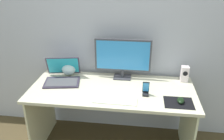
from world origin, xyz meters
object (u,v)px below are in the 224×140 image
Objects in this scene: speaker_right at (185,74)px; mouse at (181,100)px; fishbowl at (69,68)px; phone_in_dock at (146,90)px; keyboard_external at (115,100)px; laptop at (62,77)px; monitor at (123,57)px.

speaker_right is 1.61× the size of mouse.
phone_in_dock is (0.82, -0.34, -0.03)m from fishbowl.
speaker_right is 0.42× the size of keyboard_external.
laptop is at bearing 171.91° from mouse.
keyboard_external is (0.55, -0.48, -0.07)m from fishbowl.
keyboard_external is (0.58, -0.32, -0.04)m from laptop.
monitor is 1.49× the size of keyboard_external.
keyboard_external is (-0.66, -0.47, -0.08)m from speaker_right.
speaker_right is 1.24m from laptop.
mouse is (1.14, -0.28, -0.03)m from laptop.
monitor is 1.45× the size of laptop.
laptop is at bearing 167.63° from phone_in_dock.
monitor is 0.52m from keyboard_external.
phone_in_dock is at bearing 28.15° from keyboard_external.
laptop reaches higher than keyboard_external.
keyboard_external is (-0.03, -0.47, -0.23)m from monitor.
laptop is 1.03× the size of keyboard_external.
mouse is at bearing -38.01° from monitor.
fishbowl reaches higher than keyboard_external.
mouse is at bearing 5.67° from keyboard_external.
fishbowl is at bearing 157.41° from phone_in_dock.
monitor is 0.60m from fishbowl.
laptop is at bearing 151.94° from keyboard_external.
laptop is (-1.23, -0.15, -0.03)m from speaker_right.
phone_in_dock is at bearing 168.70° from mouse.
laptop is at bearing -166.20° from monitor.
speaker_right is 1.17× the size of phone_in_dock.
laptop reaches higher than mouse.
speaker_right is at bearing 83.57° from mouse.
phone_in_dock is at bearing -22.59° from fishbowl.
fishbowl is (0.02, 0.16, 0.03)m from laptop.
fishbowl is at bearing 140.31° from keyboard_external.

